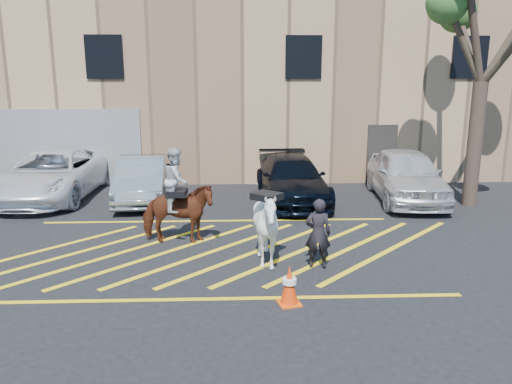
{
  "coord_description": "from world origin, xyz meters",
  "views": [
    {
      "loc": [
        0.6,
        -11.24,
        4.01
      ],
      "look_at": [
        1.05,
        0.2,
        1.3
      ],
      "focal_mm": 35.0,
      "sensor_mm": 36.0,
      "label": 1
    }
  ],
  "objects_px": {
    "car_blue_suv": "(292,179)",
    "saddled_white": "(267,227)",
    "mounted_bay": "(177,206)",
    "car_white_suv": "(406,175)",
    "handler": "(318,233)",
    "car_white_pickup": "(53,174)",
    "traffic_cone": "(289,285)",
    "car_silver_sedan": "(142,179)",
    "tree": "(487,14)"
  },
  "relations": [
    {
      "from": "car_blue_suv",
      "to": "saddled_white",
      "type": "relative_size",
      "value": 2.33
    },
    {
      "from": "car_blue_suv",
      "to": "mounted_bay",
      "type": "relative_size",
      "value": 2.08
    },
    {
      "from": "car_white_suv",
      "to": "handler",
      "type": "xyz_separation_m",
      "value": [
        -3.79,
        -5.72,
        -0.08
      ]
    },
    {
      "from": "car_white_pickup",
      "to": "mounted_bay",
      "type": "xyz_separation_m",
      "value": [
        4.64,
        -4.8,
        0.16
      ]
    },
    {
      "from": "car_white_pickup",
      "to": "traffic_cone",
      "type": "xyz_separation_m",
      "value": [
        7.0,
        -8.2,
        -0.42
      ]
    },
    {
      "from": "mounted_bay",
      "to": "saddled_white",
      "type": "relative_size",
      "value": 1.12
    },
    {
      "from": "car_silver_sedan",
      "to": "traffic_cone",
      "type": "relative_size",
      "value": 5.87
    },
    {
      "from": "mounted_bay",
      "to": "car_white_suv",
      "type": "bearing_deg",
      "value": 30.27
    },
    {
      "from": "car_white_pickup",
      "to": "tree",
      "type": "xyz_separation_m",
      "value": [
        13.35,
        -1.51,
        4.91
      ]
    },
    {
      "from": "mounted_bay",
      "to": "saddled_white",
      "type": "distance_m",
      "value": 2.56
    },
    {
      "from": "mounted_bay",
      "to": "tree",
      "type": "xyz_separation_m",
      "value": [
        8.71,
        3.29,
        4.75
      ]
    },
    {
      "from": "saddled_white",
      "to": "car_white_pickup",
      "type": "bearing_deg",
      "value": 136.74
    },
    {
      "from": "mounted_bay",
      "to": "traffic_cone",
      "type": "relative_size",
      "value": 3.2
    },
    {
      "from": "car_white_pickup",
      "to": "handler",
      "type": "xyz_separation_m",
      "value": [
        7.77,
        -6.48,
        -0.03
      ]
    },
    {
      "from": "car_silver_sedan",
      "to": "saddled_white",
      "type": "relative_size",
      "value": 2.06
    },
    {
      "from": "tree",
      "to": "car_white_pickup",
      "type": "bearing_deg",
      "value": 173.55
    },
    {
      "from": "saddled_white",
      "to": "traffic_cone",
      "type": "distance_m",
      "value": 1.98
    },
    {
      "from": "traffic_cone",
      "to": "tree",
      "type": "bearing_deg",
      "value": 46.48
    },
    {
      "from": "car_white_suv",
      "to": "tree",
      "type": "xyz_separation_m",
      "value": [
        1.79,
        -0.75,
        4.86
      ]
    },
    {
      "from": "tree",
      "to": "car_blue_suv",
      "type": "bearing_deg",
      "value": 171.47
    },
    {
      "from": "traffic_cone",
      "to": "car_white_suv",
      "type": "bearing_deg",
      "value": 58.48
    },
    {
      "from": "car_silver_sedan",
      "to": "car_white_pickup",
      "type": "bearing_deg",
      "value": 165.34
    },
    {
      "from": "mounted_bay",
      "to": "car_silver_sedan",
      "type": "bearing_deg",
      "value": 110.73
    },
    {
      "from": "car_blue_suv",
      "to": "car_white_suv",
      "type": "relative_size",
      "value": 0.99
    },
    {
      "from": "car_white_pickup",
      "to": "car_blue_suv",
      "type": "xyz_separation_m",
      "value": [
        7.85,
        -0.69,
        -0.08
      ]
    },
    {
      "from": "car_white_pickup",
      "to": "saddled_white",
      "type": "bearing_deg",
      "value": -41.5
    },
    {
      "from": "car_blue_suv",
      "to": "mounted_bay",
      "type": "xyz_separation_m",
      "value": [
        -3.21,
        -4.11,
        0.24
      ]
    },
    {
      "from": "car_white_pickup",
      "to": "traffic_cone",
      "type": "height_order",
      "value": "car_white_pickup"
    },
    {
      "from": "car_silver_sedan",
      "to": "tree",
      "type": "height_order",
      "value": "tree"
    },
    {
      "from": "handler",
      "to": "mounted_bay",
      "type": "height_order",
      "value": "mounted_bay"
    },
    {
      "from": "car_white_pickup",
      "to": "car_white_suv",
      "type": "bearing_deg",
      "value": -2.0
    },
    {
      "from": "car_white_pickup",
      "to": "tree",
      "type": "bearing_deg",
      "value": -4.69
    },
    {
      "from": "car_silver_sedan",
      "to": "traffic_cone",
      "type": "bearing_deg",
      "value": -68.25
    },
    {
      "from": "car_silver_sedan",
      "to": "handler",
      "type": "distance_m",
      "value": 7.66
    },
    {
      "from": "handler",
      "to": "saddled_white",
      "type": "bearing_deg",
      "value": -4.17
    },
    {
      "from": "saddled_white",
      "to": "mounted_bay",
      "type": "bearing_deg",
      "value": 143.7
    },
    {
      "from": "car_white_pickup",
      "to": "car_silver_sedan",
      "type": "height_order",
      "value": "car_white_pickup"
    },
    {
      "from": "car_white_suv",
      "to": "traffic_cone",
      "type": "height_order",
      "value": "car_white_suv"
    },
    {
      "from": "saddled_white",
      "to": "tree",
      "type": "height_order",
      "value": "tree"
    },
    {
      "from": "traffic_cone",
      "to": "tree",
      "type": "xyz_separation_m",
      "value": [
        6.36,
        6.69,
        5.33
      ]
    },
    {
      "from": "mounted_bay",
      "to": "saddled_white",
      "type": "bearing_deg",
      "value": -36.3
    },
    {
      "from": "mounted_bay",
      "to": "saddled_white",
      "type": "height_order",
      "value": "mounted_bay"
    },
    {
      "from": "car_silver_sedan",
      "to": "car_blue_suv",
      "type": "relative_size",
      "value": 0.88
    },
    {
      "from": "car_white_suv",
      "to": "car_white_pickup",
      "type": "bearing_deg",
      "value": -178.6
    },
    {
      "from": "handler",
      "to": "tree",
      "type": "relative_size",
      "value": 0.21
    },
    {
      "from": "car_blue_suv",
      "to": "tree",
      "type": "distance_m",
      "value": 7.47
    },
    {
      "from": "traffic_cone",
      "to": "car_blue_suv",
      "type": "bearing_deg",
      "value": 83.48
    },
    {
      "from": "car_silver_sedan",
      "to": "saddled_white",
      "type": "height_order",
      "value": "saddled_white"
    },
    {
      "from": "car_white_suv",
      "to": "handler",
      "type": "height_order",
      "value": "car_white_suv"
    },
    {
      "from": "handler",
      "to": "car_white_suv",
      "type": "bearing_deg",
      "value": -118.38
    }
  ]
}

